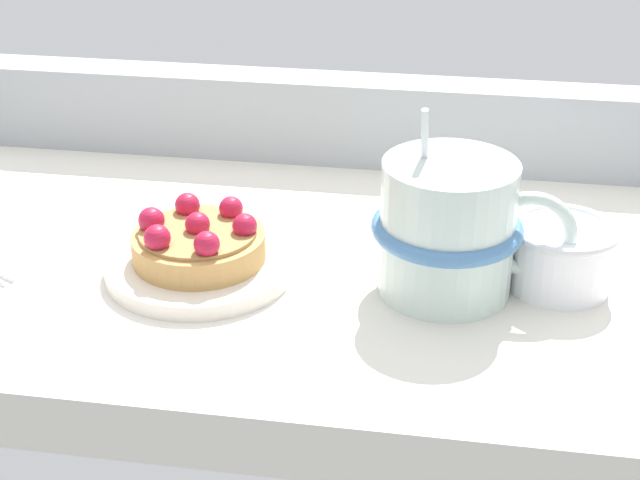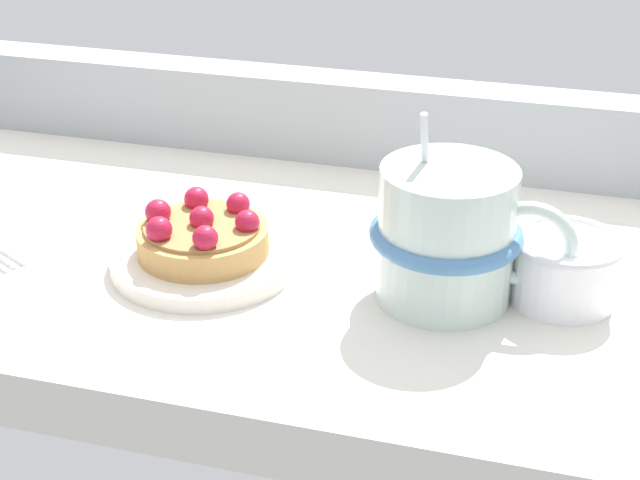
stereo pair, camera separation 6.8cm
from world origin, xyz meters
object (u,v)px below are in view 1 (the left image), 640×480
(dessert_plate, at_px, (200,266))
(raspberry_tart, at_px, (198,241))
(coffee_mug, at_px, (450,228))
(sugar_bowl, at_px, (561,254))

(dessert_plate, distance_m, raspberry_tart, 0.02)
(coffee_mug, xyz_separation_m, sugar_bowl, (0.08, 0.02, -0.02))
(raspberry_tart, height_order, coffee_mug, coffee_mug)
(coffee_mug, relative_size, sugar_bowl, 1.82)
(raspberry_tart, bearing_deg, coffee_mug, 1.51)
(raspberry_tart, xyz_separation_m, coffee_mug, (0.18, 0.00, 0.02))
(dessert_plate, xyz_separation_m, raspberry_tart, (-0.00, 0.00, 0.02))
(raspberry_tart, height_order, sugar_bowl, raspberry_tart)
(coffee_mug, bearing_deg, sugar_bowl, 13.18)
(dessert_plate, relative_size, coffee_mug, 0.98)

